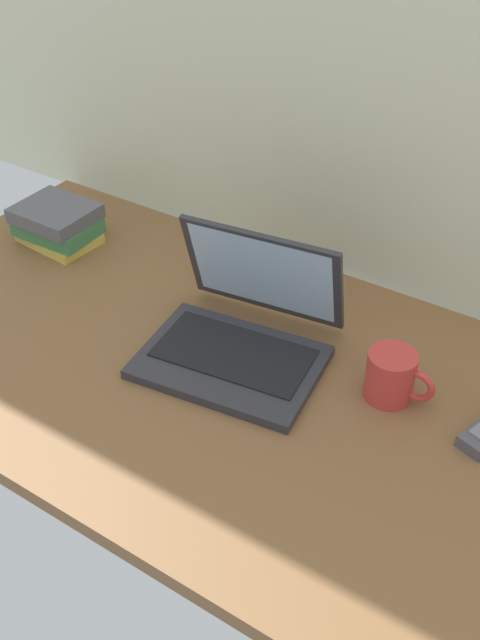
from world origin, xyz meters
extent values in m
cube|color=brown|center=(0.00, 0.00, 0.01)|extent=(1.60, 0.76, 0.03)
cube|color=#2D2D33|center=(-0.05, 0.01, 0.04)|extent=(0.34, 0.26, 0.02)
cube|color=black|center=(-0.06, 0.02, 0.05)|extent=(0.29, 0.17, 0.00)
cube|color=#2D2D33|center=(-0.07, 0.15, 0.14)|extent=(0.31, 0.11, 0.19)
cube|color=#A5C6EA|center=(-0.07, 0.14, 0.15)|extent=(0.27, 0.09, 0.17)
cylinder|color=red|center=(0.21, 0.09, 0.07)|extent=(0.08, 0.08, 0.09)
torus|color=red|center=(0.25, 0.09, 0.07)|extent=(0.06, 0.01, 0.06)
cylinder|color=brown|center=(0.21, 0.09, 0.11)|extent=(0.07, 0.07, 0.00)
cube|color=#D8BF4C|center=(-0.60, 0.15, 0.04)|extent=(0.17, 0.13, 0.02)
cube|color=#3F7F4C|center=(-0.60, 0.15, 0.07)|extent=(0.17, 0.13, 0.03)
cube|color=#595960|center=(-0.60, 0.15, 0.10)|extent=(0.16, 0.14, 0.03)
camera|label=1|loc=(0.49, -0.79, 0.87)|focal=40.84mm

